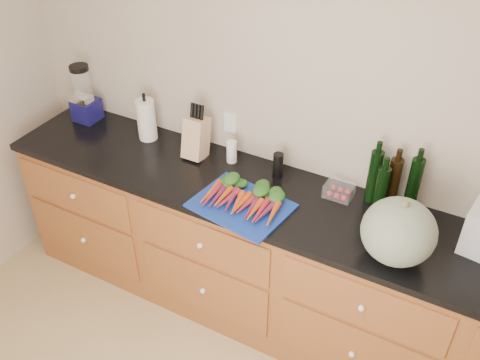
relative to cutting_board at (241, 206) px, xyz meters
The scene contains 14 objects.
wall_back 0.66m from the cutting_board, 59.52° to the left, with size 4.10×0.05×2.60m, color #BEAF9D.
cabinets 0.59m from the cutting_board, 28.64° to the left, with size 3.60×0.64×0.90m.
countertop 0.33m from the cutting_board, 29.27° to the left, with size 3.64×0.62×0.04m, color black.
cutting_board is the anchor object (origin of this frame).
carrots 0.04m from the cutting_board, 90.00° to the left, with size 0.41×0.28×0.05m.
squash 0.81m from the cutting_board, ahead, with size 0.34×0.34×0.31m, color slate.
blender_appliance 1.36m from the cutting_board, 166.40° to the left, with size 0.15×0.15×0.38m.
paper_towel 0.90m from the cutting_board, 158.87° to the left, with size 0.12×0.12×0.26m, color white.
knife_block 0.56m from the cutting_board, 146.80° to the left, with size 0.12×0.12×0.24m, color tan.
grinder_salt 0.42m from the cutting_board, 125.75° to the left, with size 0.06×0.06×0.13m, color white.
grinder_pepper 0.35m from the cutting_board, 81.43° to the left, with size 0.06×0.06×0.14m, color black.
canister_chrome 0.35m from the cutting_board, 81.03° to the left, with size 0.05×0.05×0.12m, color silver.
tomato_box 0.53m from the cutting_board, 38.42° to the left, with size 0.15×0.12×0.07m, color white.
bottles 0.77m from the cutting_board, 28.95° to the left, with size 0.27×0.14×0.32m.
Camera 1 is at (0.73, -0.76, 2.72)m, focal length 40.00 mm.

